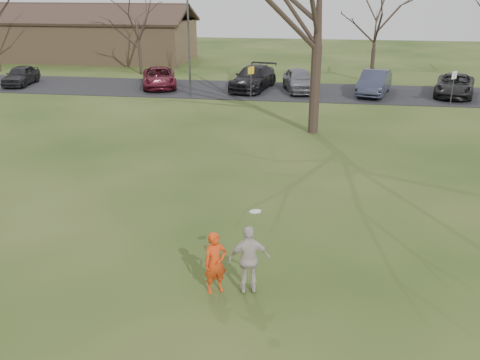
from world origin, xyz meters
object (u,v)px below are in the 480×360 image
car_2 (159,77)px  car_6 (455,85)px  catching_play (249,259)px  car_0 (21,75)px  car_5 (374,83)px  car_3 (253,78)px  player_defender (215,263)px  building (84,38)px  lamp_post (188,33)px  car_4 (299,80)px

car_2 → car_6: size_ratio=0.98×
car_2 → catching_play: 26.49m
car_0 → car_5: 24.64m
car_3 → car_5: (8.02, -0.58, -0.00)m
car_5 → catching_play: catching_play is taller
car_0 → player_defender: bearing=-59.3°
car_0 → building: size_ratio=0.19×
car_6 → car_0: bearing=-163.9°
car_3 → car_5: same height
catching_play → car_6: bearing=67.7°
car_2 → car_0: bearing=165.5°
car_0 → car_2: bearing=-4.0°
car_2 → building: bearing=113.1°
player_defender → car_0: player_defender is taller
car_6 → catching_play: (-10.10, -24.66, 0.19)m
car_3 → car_6: car_3 is taller
car_3 → lamp_post: bearing=-132.0°
car_2 → lamp_post: (2.84, -2.58, 3.25)m
building → car_2: bearing=-49.2°
car_3 → car_4: 3.15m
car_5 → lamp_post: bearing=-154.9°
building → car_3: bearing=-35.5°
car_0 → car_5: (24.64, 0.24, 0.10)m
car_0 → lamp_post: size_ratio=0.63×
car_5 → car_6: bearing=17.7°
car_2 → car_3: 6.59m
car_4 → car_5: (4.88, -0.29, 0.01)m
car_2 → car_5: 14.61m
car_3 → car_6: bearing=9.6°
lamp_post → car_4: bearing=20.3°
car_2 → car_4: 9.72m
building → lamp_post: size_ratio=3.29×
car_0 → car_3: (16.62, 0.82, 0.10)m
car_0 → building: (-1.12, 13.48, 1.22)m
car_3 → car_0: bearing=-166.3°
car_3 → car_5: size_ratio=1.14×
player_defender → car_0: bearing=94.9°
car_4 → car_3: bearing=161.9°
car_2 → car_5: size_ratio=1.04×
player_defender → lamp_post: size_ratio=0.25×
car_4 → catching_play: (-0.12, -24.65, 0.11)m
building → player_defender: bearing=-62.1°
catching_play → building: (-20.76, 37.60, 1.02)m
catching_play → car_4: bearing=89.7°
car_6 → building: bearing=172.3°
car_3 → catching_play: size_ratio=2.47×
car_6 → lamp_post: 17.35m
lamp_post → car_3: bearing=37.2°
car_6 → player_defender: bearing=-98.7°
lamp_post → car_6: bearing=8.6°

